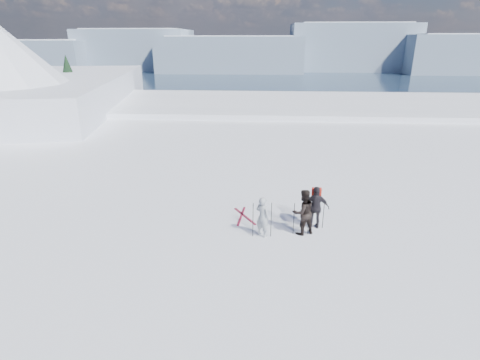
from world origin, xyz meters
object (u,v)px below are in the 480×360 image
(skier_dark, at_px, (303,212))
(skier_pack, at_px, (316,207))
(skier_grey, at_px, (262,217))
(skis_loose, at_px, (243,216))

(skier_dark, relative_size, skier_pack, 1.05)
(skier_pack, bearing_deg, skier_dark, 47.65)
(skier_grey, bearing_deg, skier_pack, -122.36)
(skier_pack, xyz_separation_m, skis_loose, (-2.79, 0.75, -0.82))
(skier_grey, xyz_separation_m, skis_loose, (-0.79, 1.51, -0.75))
(skier_grey, bearing_deg, skis_loose, -25.72)
(skier_pack, relative_size, skis_loose, 0.98)
(skier_grey, distance_m, skis_loose, 1.86)
(skier_dark, height_order, skier_pack, skier_dark)
(skier_pack, distance_m, skis_loose, 3.00)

